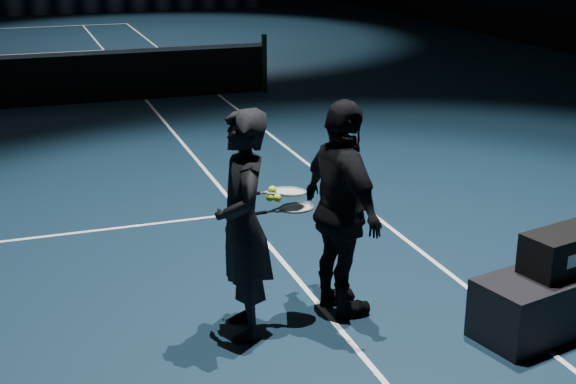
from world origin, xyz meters
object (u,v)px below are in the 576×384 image
object	(u,v)px
player_b	(342,210)
racket_lower	(297,208)
racket_upper	(289,192)
player_bench	(564,296)
tennis_balls	(273,195)
racket_bag	(569,249)
player_a	(243,225)

from	to	relation	value
player_b	racket_lower	size ratio (longest dim) A/B	2.67
racket_lower	racket_upper	world-z (taller)	racket_upper
player_bench	racket_upper	size ratio (longest dim) A/B	2.40
racket_lower	tennis_balls	xyz separation A→B (m)	(-0.19, -0.01, 0.13)
racket_bag	player_a	xyz separation A→B (m)	(-2.48, 0.71, 0.26)
racket_upper	player_b	bearing A→B (deg)	-9.08
racket_bag	player_a	distance (m)	2.59
racket_lower	tennis_balls	distance (m)	0.23
player_a	tennis_balls	world-z (taller)	player_a
player_b	racket_lower	bearing A→B (deg)	86.65
racket_bag	player_b	distance (m)	1.82
tennis_balls	racket_lower	bearing A→B (deg)	2.74
player_b	player_a	bearing A→B (deg)	86.65
player_bench	racket_lower	world-z (taller)	racket_lower
racket_upper	tennis_balls	distance (m)	0.15
player_bench	player_b	size ratio (longest dim) A/B	0.90
racket_lower	racket_upper	size ratio (longest dim) A/B	1.00
player_a	racket_lower	world-z (taller)	player_a
player_a	tennis_balls	distance (m)	0.33
player_bench	racket_upper	bearing A→B (deg)	146.57
player_b	tennis_balls	size ratio (longest dim) A/B	15.13
racket_upper	player_a	bearing A→B (deg)	-178.29
racket_bag	player_b	size ratio (longest dim) A/B	0.45
player_a	tennis_balls	size ratio (longest dim) A/B	15.13
player_a	racket_upper	size ratio (longest dim) A/B	2.67
tennis_balls	racket_bag	bearing A→B (deg)	-18.27
racket_bag	racket_lower	size ratio (longest dim) A/B	1.20
player_b	player_bench	bearing A→B (deg)	-122.91
racket_bag	player_a	world-z (taller)	player_a
player_bench	racket_bag	size ratio (longest dim) A/B	2.00
player_b	tennis_balls	xyz separation A→B (m)	(-0.59, -0.04, 0.21)
racket_bag	player_b	world-z (taller)	player_b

